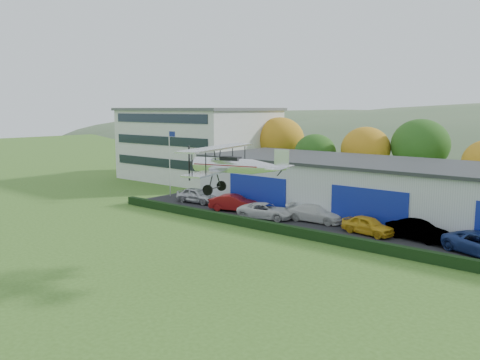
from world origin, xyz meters
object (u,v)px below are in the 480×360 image
Objects in this scene: office_block at (199,143)px; flagpole at (170,156)px; car_1 at (234,203)px; biplane at (232,164)px; hangar at (396,190)px; car_2 at (265,211)px; car_4 at (368,225)px; car_5 at (417,230)px; car_3 at (315,213)px; car_0 at (197,195)px.

office_block is 2.57× the size of flagpole.
biplane is at bearing -159.77° from car_1.
hangar is 5.12× the size of biplane.
car_1 is at bearing 115.77° from biplane.
car_1 is at bearing -37.09° from office_block.
biplane is (7.25, -13.22, 6.10)m from car_2.
car_2 is 10.03m from car_4.
flagpole is 1.80× the size of car_4.
car_5 reaches higher than car_2.
biplane is (-2.00, -21.47, 4.23)m from hangar.
car_1 is at bearing 98.23° from car_4.
car_4 is (10.01, 0.72, 0.03)m from car_2.
car_4 is at bearing -3.48° from flagpole.
car_3 is 9.50m from car_5.
hangar reaches higher than car_5.
flagpole is 1.53× the size of car_2.
flagpole is 29.70m from car_5.
car_4 is (14.51, -0.01, -0.06)m from car_1.
car_4 is at bearing -84.27° from hangar.
hangar is 8.42× the size of car_0.
car_0 reaches higher than car_4.
flagpole is at bearing 131.55° from biplane.
car_1 reaches higher than car_2.
car_0 is 0.92× the size of car_2.
car_3 is at bearing -102.28° from car_1.
office_block is 4.28× the size of car_5.
car_0 is at bearing 96.35° from car_4.
car_1 is 0.63× the size of biplane.
hangar is 8.31m from car_5.
office_block is at bearing 33.02° from car_1.
car_1 is 0.93× the size of car_3.
hangar is 7.75× the size of car_2.
car_4 is at bearing -104.79° from car_2.
car_3 is at bearing -1.08° from flagpole.
office_block is (-33.00, 7.02, 2.56)m from hangar.
office_block is 40.22m from car_5.
car_0 is 20.48m from car_4.
car_0 is 6.01m from car_1.
flagpole is at bearing 62.17° from car_1.
office_block is 31.38m from car_3.
car_2 is 4.70m from car_3.
car_2 is at bearing 104.40° from biplane.
office_block is 28.58m from car_2.
car_3 is 16.55m from biplane.
flagpole is 6.54m from car_0.
flagpole is (8.12, -13.00, -0.43)m from office_block.
car_1 is at bearing 61.97° from car_2.
car_0 is 0.91× the size of car_3.
flagpole is 1.66× the size of car_0.
car_5 is at bearing -55.94° from hangar.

